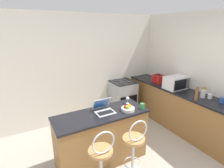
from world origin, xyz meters
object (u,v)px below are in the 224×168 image
object	(u,v)px
laptop	(104,108)
wine_glass_short	(128,99)
pepper_mill	(197,94)
mug_blue	(222,100)
fruit_bowl	(128,109)
bar_stool_far	(134,150)
stove_range	(123,98)
storage_jar	(203,92)
mug_green	(142,106)
microwave	(176,83)
toaster	(159,79)
mug_white	(210,96)
bar_stool_near	(101,163)

from	to	relation	value
laptop	wine_glass_short	distance (m)	0.54
pepper_mill	wine_glass_short	size ratio (longest dim) A/B	2.11
wine_glass_short	mug_blue	bearing A→B (deg)	-27.87
pepper_mill	fruit_bowl	bearing A→B (deg)	168.65
bar_stool_far	wine_glass_short	distance (m)	0.92
stove_range	fruit_bowl	world-z (taller)	fruit_bowl
stove_range	storage_jar	bearing A→B (deg)	-64.72
mug_green	mug_blue	world-z (taller)	mug_blue
mug_green	wine_glass_short	size ratio (longest dim) A/B	0.71
bar_stool_far	pepper_mill	bearing A→B (deg)	5.42
laptop	microwave	bearing A→B (deg)	6.68
toaster	wine_glass_short	distance (m)	1.61
mug_blue	mug_white	bearing A→B (deg)	91.06
mug_green	fruit_bowl	bearing A→B (deg)	168.01
bar_stool_far	mug_blue	bearing A→B (deg)	-4.72
bar_stool_near	mug_green	world-z (taller)	bar_stool_near
mug_blue	bar_stool_near	bearing A→B (deg)	176.33
laptop	toaster	size ratio (longest dim) A/B	1.15
laptop	mug_blue	xyz separation A→B (m)	(2.10, -0.76, -0.00)
pepper_mill	laptop	bearing A→B (deg)	165.42
microwave	mug_white	bearing A→B (deg)	-80.71
mug_green	storage_jar	xyz separation A→B (m)	(1.38, -0.19, 0.06)
stove_range	pepper_mill	bearing A→B (deg)	-72.52
mug_blue	storage_jar	world-z (taller)	storage_jar
bar_stool_far	mug_blue	size ratio (longest dim) A/B	9.98
wine_glass_short	stove_range	bearing A→B (deg)	60.56
bar_stool_far	laptop	bearing A→B (deg)	108.64
mug_green	wine_glass_short	xyz separation A→B (m)	(-0.10, 0.30, 0.05)
microwave	mug_blue	bearing A→B (deg)	-82.66
pepper_mill	mug_white	xyz separation A→B (m)	(0.34, -0.07, -0.09)
stove_range	laptop	bearing A→B (deg)	-133.48
mug_green	wine_glass_short	distance (m)	0.32
mug_green	pepper_mill	bearing A→B (deg)	-11.20
laptop	stove_range	world-z (taller)	laptop
laptop	stove_range	xyz separation A→B (m)	(1.21, 1.28, -0.52)
bar_stool_far	microwave	bearing A→B (deg)	25.29
fruit_bowl	bar_stool_near	bearing A→B (deg)	-149.10
mug_white	storage_jar	size ratio (longest dim) A/B	0.50
laptop	mug_green	xyz separation A→B (m)	(0.63, -0.23, -0.01)
bar_stool_near	toaster	xyz separation A→B (m)	(2.31, 1.39, 0.54)
stove_range	fruit_bowl	bearing A→B (deg)	-120.10
bar_stool_far	storage_jar	size ratio (longest dim) A/B	4.91
bar_stool_near	mug_white	world-z (taller)	bar_stool_near
bar_stool_far	mug_blue	world-z (taller)	bar_stool_far
toaster	mug_blue	distance (m)	1.55
bar_stool_far	mug_green	bearing A→B (deg)	40.89
pepper_mill	mug_green	size ratio (longest dim) A/B	2.96
storage_jar	wine_glass_short	bearing A→B (deg)	161.65
laptop	bar_stool_near	bearing A→B (deg)	-119.69
laptop	mug_white	xyz separation A→B (m)	(2.10, -0.52, -0.01)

